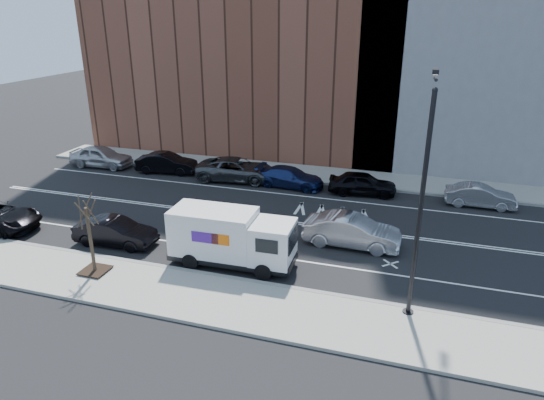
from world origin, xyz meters
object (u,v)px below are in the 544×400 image
Objects in this scene: far_parked_a at (101,156)px; driving_sedan at (352,231)px; fedex_van at (231,237)px; far_parked_b at (167,163)px.

driving_sedan is (20.67, -7.77, -0.01)m from far_parked_a.
fedex_van is 19.29m from far_parked_a.
far_parked_b is (5.60, 0.18, -0.08)m from far_parked_a.
fedex_van reaches higher than far_parked_a.
fedex_van is 15.31m from far_parked_b.
far_parked_b is at bearing 128.74° from fedex_van.
fedex_van is 1.22× the size of driving_sedan.
far_parked_a reaches higher than far_parked_b.
driving_sedan reaches higher than far_parked_b.
far_parked_a is 5.60m from far_parked_b.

